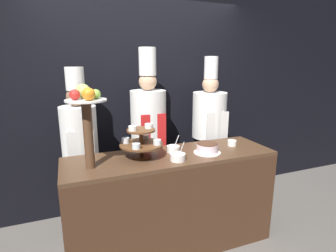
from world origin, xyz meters
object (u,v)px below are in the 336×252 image
tiered_stand (141,141)px  chef_left (80,146)px  chef_center_left (149,131)px  fruit_pedestal (86,112)px  serving_bowl_far (173,149)px  cake_round (207,148)px  serving_bowl_near (178,157)px  cup_white (232,143)px  chef_center_right (209,130)px

tiered_stand → chef_left: size_ratio=0.22×
chef_left → chef_center_left: (0.73, 0.00, 0.09)m
fruit_pedestal → serving_bowl_far: fruit_pedestal is taller
cake_round → serving_bowl_near: serving_bowl_near is taller
chef_left → chef_center_left: chef_center_left is taller
cup_white → chef_left: (-1.45, 0.54, -0.02)m
chef_center_right → tiered_stand: bearing=-151.6°
tiered_stand → cake_round: 0.63m
tiered_stand → serving_bowl_near: 0.35m
tiered_stand → chef_center_left: size_ratio=0.20×
cup_white → chef_left: 1.55m
serving_bowl_near → serving_bowl_far: size_ratio=1.02×
fruit_pedestal → chef_center_left: bearing=41.9°
cake_round → chef_left: (-1.11, 0.64, -0.04)m
serving_bowl_far → chef_center_left: 0.51m
serving_bowl_near → chef_center_left: bearing=93.1°
fruit_pedestal → chef_left: chef_left is taller
tiered_stand → chef_left: bearing=132.6°
chef_center_right → chef_center_left: bearing=-180.0°
serving_bowl_far → chef_center_left: (-0.09, 0.50, 0.06)m
chef_center_left → chef_center_right: bearing=0.0°
serving_bowl_near → serving_bowl_far: (0.05, 0.22, -0.00)m
cup_white → serving_bowl_near: (-0.69, -0.19, 0.00)m
serving_bowl_far → tiered_stand: bearing=-173.5°
tiered_stand → serving_bowl_far: bearing=6.5°
fruit_pedestal → serving_bowl_far: 0.89m
serving_bowl_near → chef_center_left: 0.73m
serving_bowl_far → chef_left: 0.96m
chef_center_left → cake_round: bearing=-59.7°
tiered_stand → serving_bowl_near: bearing=-34.4°
fruit_pedestal → serving_bowl_far: size_ratio=4.15×
tiered_stand → chef_center_left: chef_center_left is taller
tiered_stand → chef_center_right: bearing=28.4°
tiered_stand → chef_center_right: size_ratio=0.21×
fruit_pedestal → serving_bowl_far: bearing=8.2°
cup_white → chef_center_left: 0.90m
serving_bowl_near → chef_center_left: (-0.04, 0.73, 0.06)m
fruit_pedestal → cup_white: size_ratio=7.32×
chef_left → cup_white: bearing=-20.3°
serving_bowl_near → chef_center_left: chef_center_left is taller
chef_left → tiered_stand: bearing=-47.4°
serving_bowl_near → chef_left: (-0.77, 0.73, -0.03)m
cake_round → cup_white: 0.37m
fruit_pedestal → cup_white: (1.41, 0.08, -0.43)m
serving_bowl_far → fruit_pedestal: bearing=-171.8°
cake_round → chef_center_left: 0.75m
cup_white → serving_bowl_far: bearing=176.8°
fruit_pedestal → serving_bowl_near: fruit_pedestal is taller
tiered_stand → cup_white: bearing=0.1°
chef_center_right → cake_round: bearing=-121.0°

